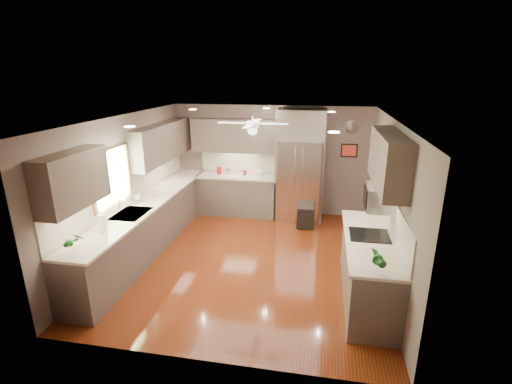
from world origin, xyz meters
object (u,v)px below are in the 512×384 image
(refrigerator, at_px, (300,168))
(canister_c, at_px, (233,171))
(potted_plant_right, at_px, (378,258))
(canister_d, at_px, (245,173))
(bowl, at_px, (258,175))
(soap_bottle, at_px, (139,197))
(paper_towel, at_px, (102,223))
(canister_b, at_px, (228,171))
(stool, at_px, (305,217))
(potted_plant_left, at_px, (74,240))
(microwave, at_px, (380,197))
(canister_a, at_px, (219,171))

(refrigerator, bearing_deg, canister_c, 177.64)
(potted_plant_right, bearing_deg, refrigerator, 107.20)
(canister_d, height_order, bowl, canister_d)
(soap_bottle, distance_m, potted_plant_right, 4.36)
(canister_c, bearing_deg, bowl, -0.84)
(bowl, distance_m, refrigerator, 0.97)
(soap_bottle, bearing_deg, paper_towel, -84.64)
(canister_b, distance_m, refrigerator, 1.67)
(paper_towel, bearing_deg, canister_c, 72.19)
(canister_c, xyz_separation_m, refrigerator, (1.54, -0.06, 0.16))
(potted_plant_right, distance_m, stool, 3.60)
(paper_towel, bearing_deg, potted_plant_right, -6.45)
(stool, distance_m, paper_towel, 4.15)
(potted_plant_left, bearing_deg, soap_bottle, 93.70)
(potted_plant_left, height_order, refrigerator, refrigerator)
(stool, height_order, paper_towel, paper_towel)
(potted_plant_left, distance_m, bowl, 4.48)
(canister_d, xyz_separation_m, microwave, (2.59, -2.77, 0.48))
(canister_a, height_order, paper_towel, paper_towel)
(soap_bottle, bearing_deg, refrigerator, 36.64)
(canister_d, bearing_deg, canister_a, 179.85)
(potted_plant_left, bearing_deg, canister_c, 74.88)
(canister_d, xyz_separation_m, stool, (1.44, -0.58, -0.76))
(canister_c, xyz_separation_m, stool, (1.72, -0.58, -0.79))
(canister_d, relative_size, stool, 0.25)
(refrigerator, bearing_deg, stool, -70.71)
(canister_d, bearing_deg, soap_bottle, -125.49)
(refrigerator, xyz_separation_m, microwave, (1.33, -2.71, 0.29))
(soap_bottle, relative_size, potted_plant_right, 0.58)
(canister_d, height_order, paper_towel, paper_towel)
(canister_b, distance_m, soap_bottle, 2.43)
(potted_plant_left, bearing_deg, bowl, 67.41)
(potted_plant_right, xyz_separation_m, stool, (-1.01, 3.34, -0.86))
(bowl, height_order, paper_towel, paper_towel)
(potted_plant_left, bearing_deg, refrigerator, 56.91)
(canister_b, height_order, stool, canister_b)
(bowl, height_order, stool, bowl)
(canister_b, distance_m, stool, 2.08)
(canister_c, distance_m, potted_plant_right, 4.78)
(bowl, distance_m, microwave, 3.61)
(canister_a, bearing_deg, refrigerator, -2.08)
(canister_c, height_order, soap_bottle, same)
(potted_plant_right, bearing_deg, microwave, 83.53)
(potted_plant_left, height_order, paper_towel, potted_plant_left)
(refrigerator, bearing_deg, potted_plant_right, -72.80)
(microwave, bearing_deg, paper_towel, -169.79)
(potted_plant_left, xyz_separation_m, potted_plant_right, (3.85, 0.21, -0.00))
(canister_c, xyz_separation_m, potted_plant_right, (2.73, -3.92, 0.07))
(canister_d, height_order, stool, canister_d)
(refrigerator, distance_m, microwave, 3.03)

